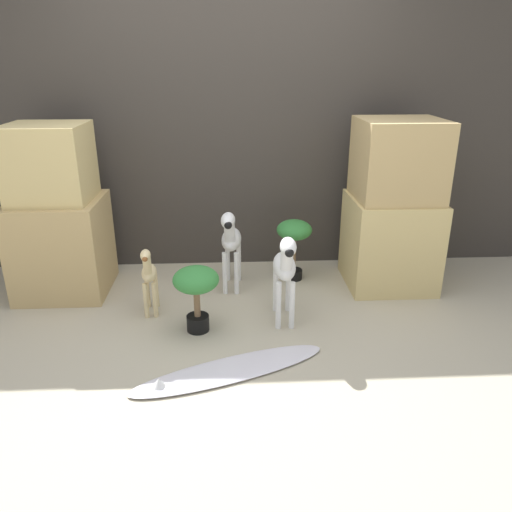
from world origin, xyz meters
The scene contains 10 objects.
ground_plane centered at (0.00, 0.00, 0.00)m, with size 14.00×14.00×0.00m, color #B2A88E.
wall_back centered at (0.00, 1.48, 1.10)m, with size 6.40×0.08×2.20m.
rock_pillar_left centered at (-1.28, 0.93, 0.59)m, with size 0.66×0.64×1.28m.
rock_pillar_right centered at (1.28, 0.93, 0.63)m, with size 0.66×0.64×1.30m.
zebra_right centered at (0.37, 0.32, 0.42)m, with size 0.16×0.51×0.68m.
zebra_left centered at (0.02, 0.87, 0.42)m, with size 0.18×0.51×0.68m.
giraffe_figurine centered at (-0.56, 0.49, 0.31)m, with size 0.12×0.35×0.54m.
potted_palm_front centered at (-0.21, 0.24, 0.33)m, with size 0.30×0.30×0.46m.
potted_palm_back centered at (0.53, 1.05, 0.38)m, with size 0.29×0.29×0.51m.
surfboard centered at (-0.02, -0.26, 0.01)m, with size 1.22×0.67×0.07m.
Camera 1 is at (0.02, -2.72, 1.71)m, focal length 35.00 mm.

